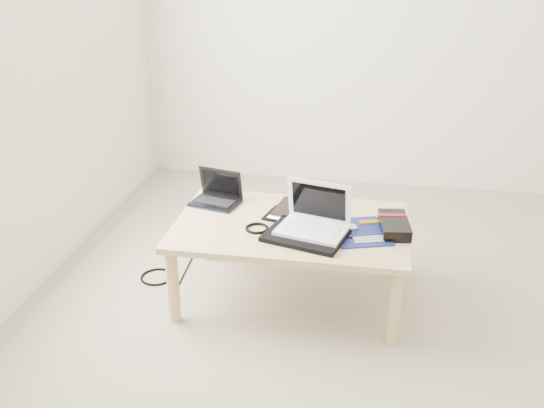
% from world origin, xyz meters
% --- Properties ---
extents(ground, '(4.00, 4.00, 0.00)m').
position_xyz_m(ground, '(0.00, 0.00, 0.00)').
color(ground, '#B3A491').
rests_on(ground, ground).
extents(coffee_table, '(1.10, 0.70, 0.40)m').
position_xyz_m(coffee_table, '(-0.71, 0.40, 0.35)').
color(coffee_table, tan).
rests_on(coffee_table, ground).
extents(book, '(0.30, 0.26, 0.03)m').
position_xyz_m(book, '(-0.67, 0.53, 0.41)').
color(book, black).
rests_on(book, coffee_table).
extents(netbook, '(0.27, 0.22, 0.17)m').
position_xyz_m(netbook, '(-1.12, 0.58, 0.44)').
color(netbook, black).
rests_on(netbook, coffee_table).
extents(tablet, '(0.26, 0.22, 0.01)m').
position_xyz_m(tablet, '(-0.73, 0.47, 0.41)').
color(tablet, black).
rests_on(tablet, coffee_table).
extents(remote, '(0.06, 0.20, 0.02)m').
position_xyz_m(remote, '(-0.56, 0.39, 0.41)').
color(remote, '#B0B0B5').
rests_on(remote, coffee_table).
extents(neoprene_sleeve, '(0.41, 0.34, 0.02)m').
position_xyz_m(neoprene_sleeve, '(-0.63, 0.27, 0.41)').
color(neoprene_sleeve, black).
rests_on(neoprene_sleeve, coffee_table).
extents(white_laptop, '(0.35, 0.28, 0.22)m').
position_xyz_m(white_laptop, '(-0.60, 0.32, 0.47)').
color(white_laptop, white).
rests_on(white_laptop, neoprene_sleeve).
extents(motherboard, '(0.32, 0.36, 0.01)m').
position_xyz_m(motherboard, '(-0.39, 0.36, 0.40)').
color(motherboard, '#0C1350').
rests_on(motherboard, coffee_table).
extents(gpu_box, '(0.16, 0.27, 0.06)m').
position_xyz_m(gpu_box, '(-0.23, 0.41, 0.43)').
color(gpu_box, black).
rests_on(gpu_box, coffee_table).
extents(cable_coil, '(0.12, 0.12, 0.01)m').
position_xyz_m(cable_coil, '(-0.86, 0.31, 0.41)').
color(cable_coil, black).
rests_on(cable_coil, coffee_table).
extents(floor_cable_coil, '(0.22, 0.22, 0.01)m').
position_xyz_m(floor_cable_coil, '(-1.43, 0.44, 0.01)').
color(floor_cable_coil, black).
rests_on(floor_cable_coil, ground).
extents(floor_cable_trail, '(0.03, 0.35, 0.01)m').
position_xyz_m(floor_cable_trail, '(-1.30, 0.52, 0.00)').
color(floor_cable_trail, black).
rests_on(floor_cable_trail, ground).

